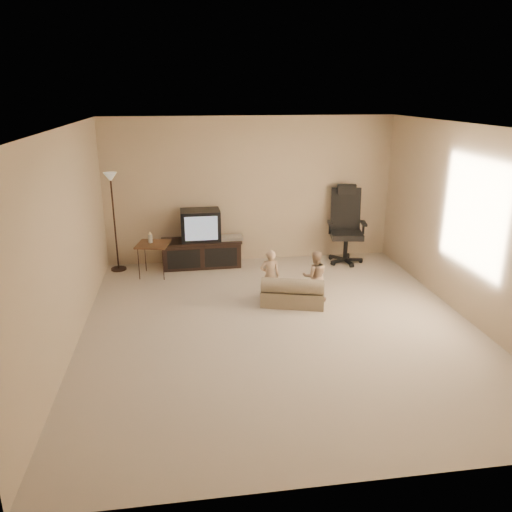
{
  "coord_description": "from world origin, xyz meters",
  "views": [
    {
      "loc": [
        -1.15,
        -5.72,
        2.89
      ],
      "look_at": [
        -0.22,
        0.6,
        0.77
      ],
      "focal_mm": 35.0,
      "sensor_mm": 36.0,
      "label": 1
    }
  ],
  "objects": [
    {
      "name": "floor",
      "position": [
        0.0,
        0.0,
        0.0
      ],
      "size": [
        5.5,
        5.5,
        0.0
      ],
      "primitive_type": "plane",
      "color": "#B1A38D",
      "rests_on": "ground"
    },
    {
      "name": "room_shell",
      "position": [
        0.0,
        0.0,
        1.52
      ],
      "size": [
        5.5,
        5.5,
        5.5
      ],
      "color": "white",
      "rests_on": "floor"
    },
    {
      "name": "tv_stand",
      "position": [
        -0.89,
        2.49,
        0.41
      ],
      "size": [
        1.39,
        0.53,
        0.99
      ],
      "rotation": [
        0.0,
        0.0,
        0.02
      ],
      "color": "black",
      "rests_on": "floor"
    },
    {
      "name": "office_chair",
      "position": [
        1.63,
        2.38,
        0.48
      ],
      "size": [
        0.72,
        0.75,
        1.35
      ],
      "rotation": [
        0.0,
        0.0,
        -0.18
      ],
      "color": "black",
      "rests_on": "floor"
    },
    {
      "name": "side_table",
      "position": [
        -1.68,
        2.13,
        0.53
      ],
      "size": [
        0.58,
        0.58,
        0.74
      ],
      "rotation": [
        0.0,
        0.0,
        -0.2
      ],
      "color": "brown",
      "rests_on": "floor"
    },
    {
      "name": "floor_lamp",
      "position": [
        -2.3,
        2.49,
        1.2
      ],
      "size": [
        0.26,
        0.26,
        1.65
      ],
      "color": "#311E16",
      "rests_on": "floor"
    },
    {
      "name": "child_sofa",
      "position": [
        0.31,
        0.64,
        0.17
      ],
      "size": [
        0.98,
        0.72,
        0.43
      ],
      "rotation": [
        0.0,
        0.0,
        -0.29
      ],
      "color": "gray",
      "rests_on": "floor"
    },
    {
      "name": "toddler_left",
      "position": [
        0.01,
        0.82,
        0.39
      ],
      "size": [
        0.29,
        0.22,
        0.77
      ],
      "primitive_type": "imported",
      "rotation": [
        0.0,
        0.0,
        3.09
      ],
      "color": "tan",
      "rests_on": "floor"
    },
    {
      "name": "toddler_right",
      "position": [
        0.65,
        0.75,
        0.37
      ],
      "size": [
        0.38,
        0.23,
        0.75
      ],
      "primitive_type": "imported",
      "rotation": [
        0.0,
        0.0,
        3.07
      ],
      "color": "tan",
      "rests_on": "floor"
    }
  ]
}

